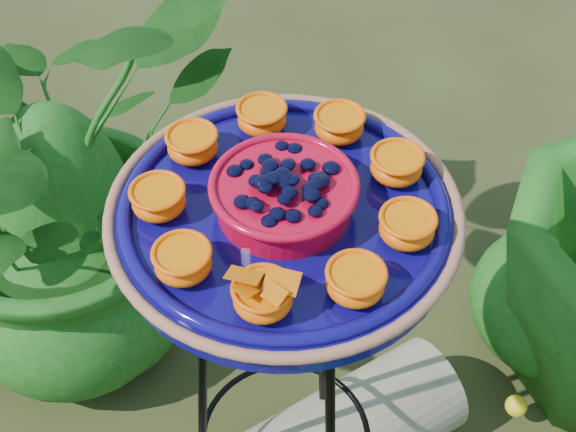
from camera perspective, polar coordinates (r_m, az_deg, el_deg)
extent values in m
torus|color=black|center=(0.98, -0.27, -1.36)|extent=(0.29, 0.29, 0.01)
cylinder|color=black|center=(1.37, 2.46, -8.78)|extent=(0.04, 0.08, 0.80)
cylinder|color=black|center=(1.31, -6.09, -13.03)|extent=(0.08, 0.03, 0.80)
cylinder|color=#0D085F|center=(0.96, -0.27, -0.22)|extent=(0.51, 0.51, 0.04)
torus|color=#AA644D|center=(0.95, -0.27, 0.45)|extent=(0.43, 0.43, 0.01)
torus|color=#0D085F|center=(0.95, -0.28, 0.60)|extent=(0.39, 0.39, 0.02)
cylinder|color=#B80622|center=(0.93, -0.28, 1.36)|extent=(0.20, 0.20, 0.04)
torus|color=#B80622|center=(0.92, -0.28, 2.23)|extent=(0.18, 0.18, 0.01)
ellipsoid|color=black|center=(0.92, -0.29, 2.47)|extent=(0.14, 0.14, 0.03)
ellipsoid|color=orange|center=(0.92, 8.43, -0.92)|extent=(0.06, 0.06, 0.03)
cylinder|color=orange|center=(0.90, 8.54, -0.25)|extent=(0.06, 0.06, 0.01)
ellipsoid|color=orange|center=(0.98, 7.71, 3.42)|extent=(0.06, 0.06, 0.03)
cylinder|color=orange|center=(0.97, 7.80, 4.10)|extent=(0.06, 0.06, 0.01)
ellipsoid|color=orange|center=(1.03, 3.65, 6.33)|extent=(0.06, 0.06, 0.03)
cylinder|color=orange|center=(1.02, 3.70, 7.00)|extent=(0.06, 0.06, 0.01)
ellipsoid|color=orange|center=(1.04, -1.86, 6.88)|extent=(0.06, 0.06, 0.03)
cylinder|color=orange|center=(1.03, -1.88, 7.55)|extent=(0.06, 0.06, 0.01)
ellipsoid|color=orange|center=(1.01, -6.80, 4.91)|extent=(0.06, 0.06, 0.03)
cylinder|color=orange|center=(1.00, -6.88, 5.58)|extent=(0.06, 0.06, 0.01)
ellipsoid|color=orange|center=(0.95, -9.17, 1.01)|extent=(0.06, 0.06, 0.03)
cylinder|color=orange|center=(0.94, -9.29, 1.68)|extent=(0.06, 0.06, 0.01)
ellipsoid|color=orange|center=(0.88, -7.47, -3.37)|extent=(0.06, 0.06, 0.03)
cylinder|color=orange|center=(0.87, -7.57, -2.70)|extent=(0.06, 0.06, 0.01)
ellipsoid|color=orange|center=(0.84, -1.80, -5.91)|extent=(0.06, 0.06, 0.03)
cylinder|color=orange|center=(0.83, -1.82, -5.25)|extent=(0.06, 0.06, 0.01)
ellipsoid|color=orange|center=(0.86, 4.82, -4.83)|extent=(0.06, 0.06, 0.03)
cylinder|color=orange|center=(0.85, 4.88, -4.17)|extent=(0.06, 0.06, 0.01)
cylinder|color=black|center=(0.82, -1.84, -4.87)|extent=(0.00, 0.03, 0.00)
cube|color=#FF6405|center=(0.82, -3.15, -4.23)|extent=(0.04, 0.03, 0.01)
cube|color=#FF6405|center=(0.82, -0.42, -4.65)|extent=(0.04, 0.03, 0.01)
imported|color=#174D14|center=(1.64, -16.20, 3.22)|extent=(0.98, 1.02, 0.88)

